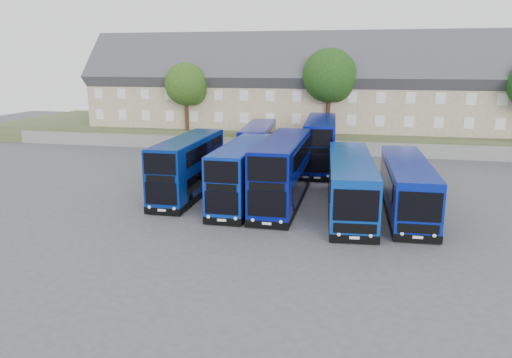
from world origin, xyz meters
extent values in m
plane|color=#49494E|center=(0.00, 0.00, 0.00)|extent=(120.00, 120.00, 0.00)
cube|color=slate|center=(0.00, 24.00, 0.75)|extent=(70.00, 0.40, 1.50)
cube|color=#40512D|center=(0.00, 34.00, 1.00)|extent=(80.00, 20.00, 2.00)
cube|color=tan|center=(-24.00, 30.00, 5.00)|extent=(6.00, 8.00, 6.00)
cube|color=#3E3E43|center=(-24.00, 30.00, 8.00)|extent=(6.00, 10.40, 10.40)
cube|color=brown|center=(-22.50, 30.00, 11.84)|extent=(0.60, 0.90, 1.40)
cube|color=tan|center=(-18.00, 30.00, 5.00)|extent=(6.00, 8.00, 6.00)
cube|color=#3E3E43|center=(-18.00, 30.00, 8.00)|extent=(6.00, 10.40, 10.40)
cube|color=brown|center=(-16.50, 30.00, 11.84)|extent=(0.60, 0.90, 1.40)
cube|color=tan|center=(-12.00, 30.00, 5.00)|extent=(6.00, 8.00, 6.00)
cube|color=#3E3E43|center=(-12.00, 30.00, 8.00)|extent=(6.00, 10.40, 10.40)
cube|color=brown|center=(-10.50, 30.00, 11.84)|extent=(0.60, 0.90, 1.40)
cube|color=tan|center=(-6.00, 30.00, 5.00)|extent=(6.00, 8.00, 6.00)
cube|color=#3E3E43|center=(-6.00, 30.00, 8.00)|extent=(6.00, 10.40, 10.40)
cube|color=brown|center=(-4.50, 30.00, 11.84)|extent=(0.60, 0.90, 1.40)
cube|color=tan|center=(0.00, 30.00, 5.00)|extent=(6.00, 8.00, 6.00)
cube|color=#3E3E43|center=(0.00, 30.00, 8.00)|extent=(6.00, 10.40, 10.40)
cube|color=brown|center=(1.50, 30.00, 11.84)|extent=(0.60, 0.90, 1.40)
cube|color=tan|center=(6.00, 30.00, 5.00)|extent=(6.00, 8.00, 6.00)
cube|color=#3E3E43|center=(6.00, 30.00, 8.00)|extent=(6.00, 10.40, 10.40)
cube|color=brown|center=(7.50, 30.00, 11.84)|extent=(0.60, 0.90, 1.40)
cube|color=tan|center=(12.00, 30.00, 5.00)|extent=(6.00, 8.00, 6.00)
cube|color=#3E3E43|center=(12.00, 30.00, 8.00)|extent=(6.00, 10.40, 10.40)
cube|color=brown|center=(13.50, 30.00, 11.84)|extent=(0.60, 0.90, 1.40)
cube|color=tan|center=(18.00, 30.00, 5.00)|extent=(6.00, 8.00, 6.00)
cube|color=#3E3E43|center=(18.00, 30.00, 8.00)|extent=(6.00, 10.40, 10.40)
cube|color=brown|center=(19.50, 30.00, 11.84)|extent=(0.60, 0.90, 1.40)
cube|color=navy|center=(-6.61, 4.99, 2.31)|extent=(2.55, 10.69, 3.91)
cube|color=black|center=(-6.61, 4.99, 0.30)|extent=(2.59, 10.73, 0.45)
cube|color=black|center=(-6.55, -0.37, 1.50)|extent=(2.12, 0.08, 1.45)
cube|color=black|center=(-6.55, -0.37, 3.44)|extent=(2.12, 0.08, 1.36)
cylinder|color=black|center=(-7.64, 1.85, 0.50)|extent=(0.31, 1.00, 1.00)
cube|color=#082A9E|center=(-2.22, 3.74, 2.27)|extent=(2.44, 10.47, 3.83)
cube|color=black|center=(-2.22, 3.74, 0.30)|extent=(2.48, 10.51, 0.45)
cube|color=black|center=(-2.19, -1.52, 1.47)|extent=(2.08, 0.07, 1.43)
cube|color=black|center=(-2.19, -1.52, 3.37)|extent=(2.08, 0.07, 1.33)
cylinder|color=black|center=(-3.24, 0.71, 0.50)|extent=(0.31, 1.00, 1.00)
cube|color=navy|center=(0.57, 4.17, 2.46)|extent=(2.64, 11.43, 4.22)
cube|color=black|center=(0.57, 4.17, 0.30)|extent=(2.68, 11.47, 0.45)
cube|color=black|center=(0.59, -1.57, 1.61)|extent=(2.29, 0.07, 1.56)
cube|color=black|center=(0.59, -1.57, 3.68)|extent=(2.29, 0.07, 1.45)
cylinder|color=black|center=(-0.56, 0.66, 0.50)|extent=(0.30, 1.00, 1.00)
cube|color=#070983|center=(-3.47, 14.96, 2.22)|extent=(3.24, 10.40, 3.74)
cube|color=black|center=(-3.47, 14.96, 0.30)|extent=(3.28, 10.44, 0.45)
cube|color=black|center=(-3.01, 9.83, 1.44)|extent=(2.02, 0.24, 1.40)
cube|color=black|center=(-3.01, 9.83, 3.30)|extent=(2.02, 0.24, 1.30)
cylinder|color=black|center=(-4.22, 11.96, 0.50)|extent=(0.39, 1.02, 1.00)
cube|color=#071291|center=(2.02, 16.75, 2.46)|extent=(3.25, 11.57, 4.23)
cube|color=black|center=(2.02, 16.75, 0.30)|extent=(3.30, 11.61, 0.45)
cube|color=black|center=(2.35, 11.01, 1.61)|extent=(2.30, 0.19, 1.56)
cube|color=black|center=(2.35, 11.01, 3.69)|extent=(2.30, 0.19, 1.46)
cylinder|color=black|center=(1.08, 13.17, 0.50)|extent=(0.36, 1.02, 1.00)
cube|color=#0837A1|center=(5.22, 3.58, 1.97)|extent=(3.74, 13.22, 3.24)
cube|color=black|center=(5.22, 3.58, 0.30)|extent=(3.79, 13.26, 0.45)
cube|color=black|center=(5.74, -2.95, 2.23)|extent=(2.42, 0.25, 1.74)
cylinder|color=black|center=(4.36, -0.82, 0.50)|extent=(0.38, 1.02, 1.00)
cube|color=#081C93|center=(8.88, 4.10, 1.88)|extent=(3.06, 12.50, 3.06)
cube|color=black|center=(8.88, 4.10, 0.30)|extent=(3.11, 12.55, 0.45)
cube|color=black|center=(9.12, -2.13, 2.12)|extent=(2.29, 0.15, 1.66)
cylinder|color=black|center=(7.89, 0.05, 0.50)|extent=(0.34, 1.01, 1.00)
cylinder|color=#382314|center=(-14.00, 25.00, 3.88)|extent=(0.44, 0.44, 3.75)
sphere|color=#1C3E11|center=(-14.00, 25.00, 7.25)|extent=(4.80, 4.80, 4.80)
sphere|color=#1C3E11|center=(-13.40, 25.40, 6.50)|extent=(3.30, 3.30, 3.30)
cylinder|color=#382314|center=(2.00, 25.50, 4.25)|extent=(0.44, 0.44, 4.50)
sphere|color=#0F370F|center=(2.00, 25.50, 8.30)|extent=(5.76, 5.76, 5.76)
sphere|color=#0F370F|center=(2.60, 25.90, 7.40)|extent=(3.96, 3.96, 3.96)
camera|label=1|loc=(6.01, -29.14, 9.76)|focal=35.00mm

